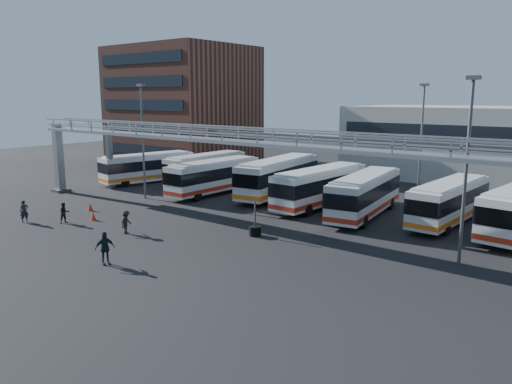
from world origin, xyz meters
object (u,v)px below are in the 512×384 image
Objects in this scene: light_pole_left at (143,135)px; bus_5 at (365,193)px; bus_6 at (450,200)px; light_pole_mid at (467,162)px; pedestrian_b at (64,213)px; light_pole_back at (421,137)px; bus_0 at (148,166)px; tire_stack at (255,230)px; bus_4 at (321,186)px; cone_left at (93,216)px; bus_2 at (214,175)px; pedestrian_a at (24,211)px; pedestrian_c at (126,222)px; bus_3 at (278,176)px; cone_right at (90,207)px; bus_1 at (206,167)px; pedestrian_d at (105,248)px.

light_pole_left is 0.92× the size of bus_5.
bus_6 is at bearing 8.86° from bus_5.
pedestrian_b is at bearing -161.54° from light_pole_mid.
light_pole_back reaches higher than bus_0.
tire_stack is at bearing -168.63° from light_pole_mid.
bus_4 is 1.05× the size of bus_6.
bus_5 reaches higher than cone_left.
bus_2 is 10.92m from bus_4.
pedestrian_c is at bearing -58.18° from pedestrian_a.
bus_3 reaches higher than tire_stack.
tire_stack is (11.97, -8.86, -1.39)m from bus_2.
bus_6 reaches higher than cone_left.
cone_right is at bearing -135.59° from bus_4.
pedestrian_b is at bearing -49.00° from bus_0.
light_pole_mid is 0.86× the size of bus_3.
light_pole_mid is 4.36× the size of tire_stack.
light_pole_back is 0.98× the size of bus_6.
light_pole_left is at bearing -31.08° from bus_0.
cone_right is at bearing -155.01° from bus_5.
pedestrian_a is 5.20m from cone_right.
bus_5 is 4.73× the size of tire_stack.
bus_1 is 15.49m from cone_right.
bus_2 is 21.19m from bus_6.
pedestrian_d reaches higher than pedestrian_c.
cone_left is (4.66, -17.01, -1.40)m from bus_1.
light_pole_mid reaches higher than bus_5.
bus_3 is 16.69m from cone_right.
light_pole_mid reaches higher than pedestrian_c.
light_pole_mid reaches higher than cone_left.
cone_left is at bearing -125.33° from bus_4.
cone_right is (1.71, -15.33, -1.40)m from bus_1.
bus_3 is 17.96× the size of cone_right.
tire_stack is at bearing -36.43° from bus_2.
tire_stack reaches higher than pedestrian_b.
light_pole_back reaches higher than pedestrian_c.
bus_1 reaches higher than pedestrian_b.
cone_right is at bearing 52.47° from pedestrian_c.
bus_0 is 1.01× the size of bus_6.
light_pole_mid reaches higher than bus_4.
pedestrian_a is at bearing 87.33° from pedestrian_c.
cone_left is at bearing -30.92° from pedestrian_a.
light_pole_left is 28.02m from light_pole_mid.
light_pole_left reaches higher than bus_4.
bus_3 is at bearing -22.49° from pedestrian_c.
cone_right is (0.52, 5.15, -0.50)m from pedestrian_a.
bus_6 is 6.29× the size of pedestrian_a.
light_pole_mid is 0.93× the size of bus_4.
bus_4 is 23.05m from pedestrian_a.
light_pole_mid is 6.70× the size of pedestrian_b.
pedestrian_a is (-9.07, -19.39, -1.12)m from bus_3.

